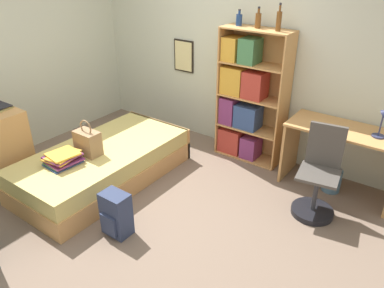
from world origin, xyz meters
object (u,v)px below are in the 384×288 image
(bed, at_px, (105,164))
(bookcase, at_px, (244,100))
(bottle_green, at_px, (239,19))
(bottle_brown, at_px, (258,20))
(handbag, at_px, (88,142))
(backpack, at_px, (116,214))
(desk, at_px, (342,148))
(desk_chair, at_px, (317,186))
(dresser, at_px, (3,147))
(book_stack_on_bed, at_px, (63,158))
(waste_bin, at_px, (332,180))
(bottle_clear, at_px, (279,20))

(bed, height_order, bookcase, bookcase)
(bottle_green, xyz_separation_m, bottle_brown, (0.25, -0.01, 0.02))
(handbag, height_order, backpack, handbag)
(desk, height_order, desk_chair, desk_chair)
(desk, bearing_deg, dresser, -146.77)
(bottle_green, relative_size, backpack, 0.41)
(bottle_green, relative_size, desk_chair, 0.19)
(book_stack_on_bed, height_order, desk_chair, desk_chair)
(backpack, distance_m, waste_bin, 2.46)
(bookcase, relative_size, desk_chair, 1.75)
(handbag, height_order, desk, handbag)
(bottle_clear, bearing_deg, bed, -132.64)
(desk_chair, bearing_deg, bookcase, 152.11)
(bottle_green, xyz_separation_m, desk, (1.45, -0.13, -1.22))
(bottle_brown, bearing_deg, bottle_clear, -7.27)
(book_stack_on_bed, distance_m, backpack, 0.94)
(bed, relative_size, bottle_brown, 8.78)
(bookcase, relative_size, backpack, 3.72)
(book_stack_on_bed, bearing_deg, bottle_clear, 54.07)
(bottle_green, distance_m, desk_chair, 2.12)
(bottle_clear, bearing_deg, book_stack_on_bed, -125.93)
(desk, bearing_deg, bottle_brown, 174.44)
(dresser, distance_m, bookcase, 2.96)
(bottle_clear, relative_size, backpack, 0.66)
(backpack, height_order, waste_bin, backpack)
(backpack, bearing_deg, bottle_brown, 82.47)
(backpack, bearing_deg, waste_bin, 53.48)
(bottle_clear, height_order, waste_bin, bottle_clear)
(dresser, xyz_separation_m, bottle_green, (1.78, 2.24, 1.31))
(desk, relative_size, waste_bin, 4.44)
(bed, xyz_separation_m, dresser, (-0.92, -0.70, 0.24))
(bookcase, height_order, desk_chair, bookcase)
(bed, height_order, handbag, handbag)
(bottle_green, bearing_deg, bottle_brown, -2.00)
(desk_chair, bearing_deg, desk, 85.14)
(bottle_brown, height_order, waste_bin, bottle_brown)
(bookcase, bearing_deg, desk_chair, -27.89)
(bookcase, xyz_separation_m, desk_chair, (1.25, -0.66, -0.46))
(bookcase, xyz_separation_m, bottle_brown, (0.10, 0.02, 0.99))
(dresser, bearing_deg, bottle_brown, 47.72)
(backpack, xyz_separation_m, waste_bin, (1.46, 1.97, -0.09))
(bookcase, distance_m, backpack, 2.21)
(handbag, bearing_deg, dresser, -150.10)
(handbag, distance_m, bottle_clear, 2.51)
(book_stack_on_bed, bearing_deg, desk, 38.82)
(bed, xyz_separation_m, book_stack_on_bed, (-0.06, -0.50, 0.28))
(bottle_brown, relative_size, desk_chair, 0.25)
(bottle_brown, xyz_separation_m, backpack, (-0.28, -2.14, -1.55))
(bottle_green, distance_m, bottle_brown, 0.25)
(handbag, height_order, desk_chair, desk_chair)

